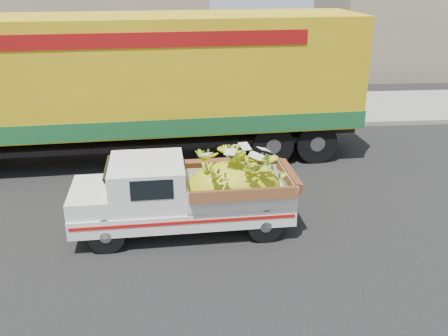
{
  "coord_description": "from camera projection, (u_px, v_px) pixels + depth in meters",
  "views": [
    {
      "loc": [
        -0.2,
        -8.96,
        4.94
      ],
      "look_at": [
        0.62,
        0.59,
        1.04
      ],
      "focal_mm": 40.0,
      "sensor_mm": 36.0,
      "label": 1
    }
  ],
  "objects": [
    {
      "name": "building_left",
      "position": [
        2.0,
        25.0,
        21.96
      ],
      "size": [
        18.0,
        6.0,
        5.0
      ],
      "primitive_type": "cube",
      "color": "gray",
      "rests_on": "ground"
    },
    {
      "name": "ground",
      "position": [
        196.0,
        227.0,
        10.14
      ],
      "size": [
        100.0,
        100.0,
        0.0
      ],
      "primitive_type": "plane",
      "color": "black",
      "rests_on": "ground"
    },
    {
      "name": "curb",
      "position": [
        189.0,
        128.0,
        16.12
      ],
      "size": [
        60.0,
        0.25,
        0.15
      ],
      "primitive_type": "cube",
      "color": "gray",
      "rests_on": "ground"
    },
    {
      "name": "pickup_truck",
      "position": [
        199.0,
        192.0,
        9.8
      ],
      "size": [
        4.32,
        1.77,
        1.49
      ],
      "rotation": [
        0.0,
        0.0,
        0.05
      ],
      "color": "black",
      "rests_on": "ground"
    },
    {
      "name": "semi_trailer",
      "position": [
        135.0,
        82.0,
        12.98
      ],
      "size": [
        12.04,
        3.34,
        3.8
      ],
      "rotation": [
        0.0,
        0.0,
        0.07
      ],
      "color": "black",
      "rests_on": "ground"
    },
    {
      "name": "sidewalk",
      "position": [
        188.0,
        110.0,
        18.06
      ],
      "size": [
        60.0,
        4.0,
        0.14
      ],
      "primitive_type": "cube",
      "color": "gray",
      "rests_on": "ground"
    }
  ]
}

